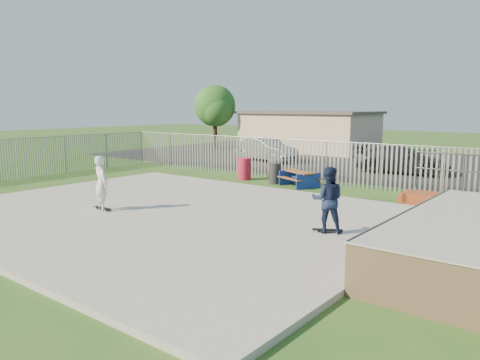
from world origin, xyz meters
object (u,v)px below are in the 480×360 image
Objects in this scene: trash_bin_red at (244,169)px; trash_bin_grey at (275,173)px; picnic_table at (299,179)px; car_dark at (401,160)px; tree_left at (215,106)px; skater_white at (101,183)px; funbox at (435,199)px; car_silver at (266,150)px; skater_navy at (328,200)px.

trash_bin_red is 1.84m from trash_bin_grey.
trash_bin_red is at bearing -156.82° from picnic_table.
tree_left reaches higher than car_dark.
tree_left reaches higher than skater_white.
funbox is at bearing -119.85° from skater_white.
funbox is 9.20m from trash_bin_red.
car_dark reaches higher than trash_bin_grey.
car_dark is (-3.86, 7.39, 0.53)m from funbox.
car_silver is 0.92× the size of car_dark.
car_silver is 10.46m from tree_left.
trash_bin_grey is 18.92m from tree_left.
skater_white is at bearing -84.45° from trash_bin_red.
skater_navy is at bearing -102.68° from funbox.
car_silver is 0.85× the size of tree_left.
trash_bin_red is 17.55m from tree_left.
car_silver is 18.15m from skater_navy.
skater_navy is (20.53, -18.75, -2.57)m from tree_left.
picnic_table is at bearing 173.13° from funbox.
skater_white is at bearing -96.26° from trash_bin_grey.
tree_left reaches higher than skater_navy.
picnic_table is at bearing -89.86° from skater_white.
skater_navy is at bearing -39.84° from trash_bin_red.
trash_bin_red is 1.11× the size of trash_bin_grey.
trash_bin_grey is 0.21× the size of car_silver.
trash_bin_red is 0.20× the size of tree_left.
tree_left is at bearing -42.81° from skater_white.
tree_left reaches higher than trash_bin_red.
tree_left is at bearing 71.88° from car_silver.
tree_left reaches higher than car_silver.
picnic_table is 1.13× the size of skater_white.
picnic_table is 1.13× the size of skater_navy.
picnic_table is at bearing -0.81° from trash_bin_red.
tree_left is at bearing 139.86° from trash_bin_grey.
picnic_table is at bearing 155.94° from car_dark.
tree_left is 2.96× the size of skater_white.
trash_bin_red reaches higher than trash_bin_grey.
skater_white is at bearing 157.37° from car_dark.
trash_bin_red is 10.57m from skater_navy.
skater_white is (-2.30, -8.85, 0.71)m from picnic_table.
trash_bin_grey is at bearing -1.23° from trash_bin_red.
car_silver is 16.59m from skater_white.
car_dark is at bearing -91.00° from skater_white.
trash_bin_grey is (1.84, -0.04, -0.05)m from trash_bin_red.
skater_white is at bearing -11.83° from skater_navy.
tree_left is at bearing 166.34° from picnic_table.
skater_white is (-8.32, -8.44, 0.85)m from funbox.
car_silver reaches higher than funbox.
picnic_table is 0.38× the size of tree_left.
trash_bin_grey is 8.93m from skater_white.
skater_navy reaches higher than trash_bin_grey.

